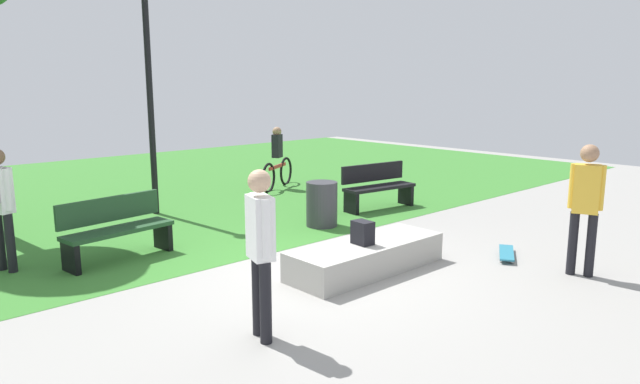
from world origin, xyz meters
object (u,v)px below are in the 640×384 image
(backpack_on_ledge, at_px, (363,233))
(park_bench_far_right, at_px, (377,185))
(park_bench_center_lawn, at_px, (116,227))
(trash_bin, at_px, (322,204))
(concrete_ledge, at_px, (366,256))
(cyclist_on_bicycle, at_px, (277,162))
(skater_performing_trick, at_px, (586,199))
(lamp_post, at_px, (149,79))
(skateboard_by_ledge, at_px, (507,253))
(skater_watching, at_px, (261,242))

(backpack_on_ledge, bearing_deg, park_bench_far_right, -47.06)
(park_bench_center_lawn, bearing_deg, park_bench_far_right, -2.78)
(backpack_on_ledge, bearing_deg, trash_bin, -26.70)
(trash_bin, bearing_deg, park_bench_far_right, 9.50)
(concrete_ledge, distance_m, cyclist_on_bicycle, 6.51)
(trash_bin, bearing_deg, cyclist_on_bicycle, 63.16)
(skater_performing_trick, relative_size, park_bench_far_right, 1.07)
(skater_performing_trick, distance_m, trash_bin, 4.42)
(park_bench_far_right, relative_size, lamp_post, 0.38)
(skateboard_by_ledge, height_order, lamp_post, lamp_post)
(skateboard_by_ledge, bearing_deg, park_bench_center_lawn, 138.48)
(skateboard_by_ledge, height_order, cyclist_on_bicycle, cyclist_on_bicycle)
(concrete_ledge, xyz_separation_m, park_bench_far_right, (3.06, 2.54, 0.28))
(park_bench_far_right, bearing_deg, cyclist_on_bicycle, 90.87)
(skater_performing_trick, distance_m, skater_watching, 4.51)
(skater_watching, relative_size, park_bench_center_lawn, 1.05)
(skater_watching, bearing_deg, lamp_post, 72.71)
(skater_watching, relative_size, trash_bin, 2.15)
(skater_performing_trick, distance_m, lamp_post, 7.81)
(park_bench_far_right, relative_size, park_bench_center_lawn, 1.00)
(skater_watching, xyz_separation_m, park_bench_far_right, (5.40, 3.29, -0.53))
(backpack_on_ledge, relative_size, lamp_post, 0.07)
(concrete_ledge, distance_m, skater_performing_trick, 2.98)
(park_bench_center_lawn, height_order, cyclist_on_bicycle, cyclist_on_bicycle)
(park_bench_center_lawn, xyz_separation_m, cyclist_on_bicycle, (5.32, 2.95, 0.15))
(concrete_ledge, distance_m, lamp_post, 5.73)
(skateboard_by_ledge, bearing_deg, lamp_post, 111.89)
(lamp_post, bearing_deg, skater_performing_trick, -71.24)
(skateboard_by_ledge, relative_size, lamp_post, 0.18)
(skateboard_by_ledge, xyz_separation_m, lamp_post, (-2.48, 6.17, 2.54))
(concrete_ledge, relative_size, lamp_post, 0.55)
(trash_bin, bearing_deg, concrete_ledge, -118.87)
(skateboard_by_ledge, bearing_deg, concrete_ledge, 153.37)
(backpack_on_ledge, height_order, skater_performing_trick, skater_performing_trick)
(skater_performing_trick, distance_m, cyclist_on_bicycle, 7.91)
(concrete_ledge, bearing_deg, skater_watching, -162.34)
(lamp_post, bearing_deg, park_bench_far_right, -36.46)
(lamp_post, relative_size, cyclist_on_bicycle, 2.65)
(trash_bin, distance_m, cyclist_on_bicycle, 3.95)
(skater_performing_trick, xyz_separation_m, skateboard_by_ledge, (0.02, 1.08, -0.97))
(concrete_ledge, relative_size, trash_bin, 2.93)
(cyclist_on_bicycle, bearing_deg, trash_bin, -116.84)
(skater_watching, relative_size, skateboard_by_ledge, 2.19)
(concrete_ledge, height_order, trash_bin, trash_bin)
(backpack_on_ledge, height_order, cyclist_on_bicycle, cyclist_on_bicycle)
(lamp_post, distance_m, cyclist_on_bicycle, 4.07)
(skater_watching, relative_size, cyclist_on_bicycle, 1.07)
(backpack_on_ledge, xyz_separation_m, cyclist_on_bicycle, (3.12, 5.78, 0.07))
(skateboard_by_ledge, relative_size, park_bench_far_right, 0.48)
(park_bench_far_right, bearing_deg, park_bench_center_lawn, 177.22)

